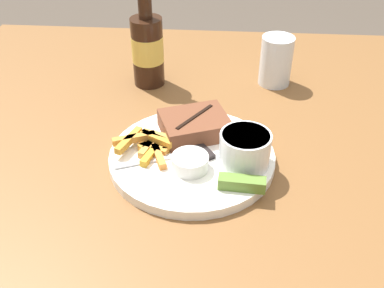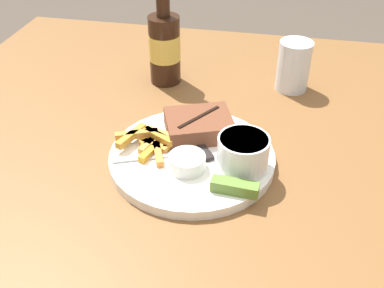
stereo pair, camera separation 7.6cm
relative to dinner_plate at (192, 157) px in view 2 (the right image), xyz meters
name	(u,v)px [view 2 (the right image)]	position (x,y,z in m)	size (l,w,h in m)	color
dining_table	(192,194)	(0.00, 0.00, -0.09)	(1.19, 1.19, 0.76)	brown
dinner_plate	(192,157)	(0.00, 0.00, 0.00)	(0.29, 0.29, 0.02)	white
steak_portion	(201,125)	(0.00, 0.06, 0.03)	(0.14, 0.13, 0.04)	brown
fries_pile	(153,141)	(-0.07, 0.01, 0.02)	(0.11, 0.11, 0.02)	orange
coleslaw_cup	(243,152)	(0.09, -0.02, 0.04)	(0.08, 0.08, 0.06)	white
dipping_sauce_cup	(188,161)	(0.00, -0.04, 0.02)	(0.06, 0.06, 0.03)	silver
pickle_spear	(235,187)	(0.08, -0.08, 0.02)	(0.08, 0.03, 0.02)	#567A2D
fork_utensil	(149,157)	(-0.07, -0.03, 0.01)	(0.13, 0.06, 0.00)	#B7B7BC
knife_utensil	(194,140)	(0.00, 0.04, 0.01)	(0.11, 0.14, 0.01)	#B7B7BC
beer_bottle	(165,45)	(-0.12, 0.28, 0.08)	(0.07, 0.07, 0.24)	black
drinking_glass	(294,66)	(0.16, 0.30, 0.05)	(0.07, 0.07, 0.11)	silver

